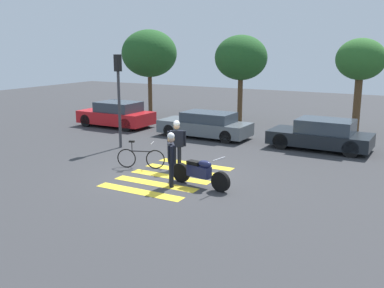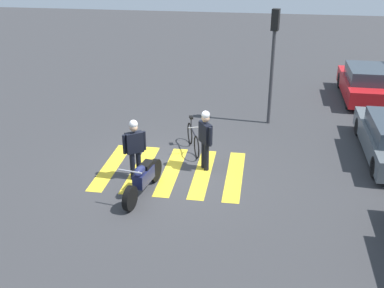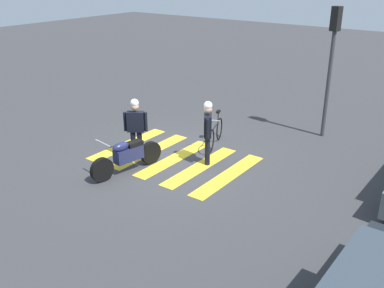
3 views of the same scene
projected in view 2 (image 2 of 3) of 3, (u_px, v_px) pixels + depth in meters
ground_plane at (172, 171)px, 13.33m from camera, size 60.00×60.00×0.00m
police_motorcycle at (143, 179)px, 11.96m from camera, size 2.18×0.68×1.03m
leaning_bicycle at (193, 139)px, 14.47m from camera, size 1.68×0.69×1.01m
officer_on_foot at (135, 146)px, 12.52m from camera, size 0.43×0.55×1.73m
officer_by_motorcycle at (205, 136)px, 13.04m from camera, size 0.57×0.43×1.77m
crosswalk_stripes at (172, 171)px, 13.33m from camera, size 3.00×4.05×0.01m
car_red_convertible at (367, 84)px, 18.90m from camera, size 4.09×1.96×1.37m
traffic_light_pole at (274, 48)px, 15.65m from camera, size 0.35×0.29×3.98m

